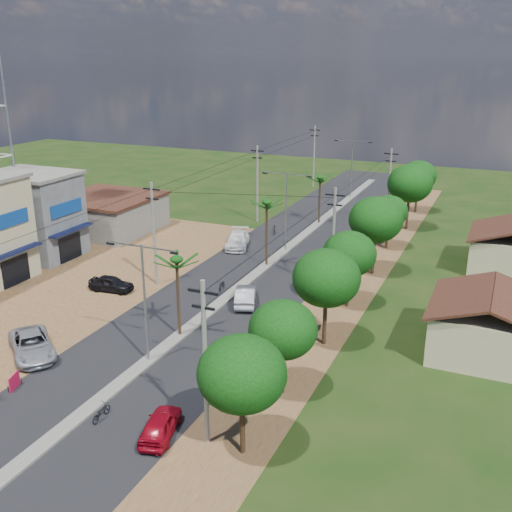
{
  "coord_description": "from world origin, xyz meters",
  "views": [
    {
      "loc": [
        20.23,
        -28.97,
        19.13
      ],
      "look_at": [
        1.4,
        14.3,
        3.0
      ],
      "focal_mm": 42.0,
      "sensor_mm": 36.0,
      "label": 1
    }
  ],
  "objects": [
    {
      "name": "car_red_near",
      "position": [
        5.0,
        -6.49,
        0.65
      ],
      "size": [
        2.47,
        4.08,
        1.3
      ],
      "primitive_type": "imported",
      "rotation": [
        0.0,
        0.0,
        3.4
      ],
      "color": "maroon",
      "rests_on": "ground"
    },
    {
      "name": "shophouse_grey",
      "position": [
        -21.98,
        14.0,
        4.16
      ],
      "size": [
        9.0,
        6.4,
        8.3
      ],
      "color": "#494C50",
      "rests_on": "ground"
    },
    {
      "name": "car_white_far",
      "position": [
        -5.0,
        24.2,
        0.76
      ],
      "size": [
        3.7,
        5.68,
        1.53
      ],
      "primitive_type": "imported",
      "rotation": [
        0.0,
        0.0,
        0.32
      ],
      "color": "silver",
      "rests_on": "ground"
    },
    {
      "name": "palm_median_far",
      "position": [
        0.0,
        36.0,
        5.26
      ],
      "size": [
        2.0,
        2.0,
        5.85
      ],
      "color": "black",
      "rests_on": "ground"
    },
    {
      "name": "tree_east_d",
      "position": [
        9.4,
        14.0,
        4.34
      ],
      "size": [
        4.2,
        4.2,
        6.13
      ],
      "color": "black",
      "rests_on": "ground"
    },
    {
      "name": "utility_pole_w_c",
      "position": [
        -7.0,
        34.0,
        4.76
      ],
      "size": [
        1.6,
        0.24,
        9.0
      ],
      "color": "#605E56",
      "rests_on": "ground"
    },
    {
      "name": "tree_east_h",
      "position": [
        9.5,
        46.0,
        4.64
      ],
      "size": [
        4.4,
        4.4,
        6.52
      ],
      "color": "black",
      "rests_on": "ground"
    },
    {
      "name": "low_shed",
      "position": [
        -21.0,
        24.0,
        1.97
      ],
      "size": [
        10.4,
        10.4,
        3.95
      ],
      "color": "#605E56",
      "rests_on": "ground"
    },
    {
      "name": "utility_pole_w_d",
      "position": [
        -7.0,
        55.0,
        4.76
      ],
      "size": [
        1.6,
        0.24,
        9.0
      ],
      "color": "#605E56",
      "rests_on": "ground"
    },
    {
      "name": "car_parked_dark",
      "position": [
        -9.61,
        9.07,
        0.65
      ],
      "size": [
        3.97,
        1.95,
        1.3
      ],
      "primitive_type": "imported",
      "rotation": [
        0.0,
        0.0,
        1.68
      ],
      "color": "black",
      "rests_on": "ground"
    },
    {
      "name": "moto_rider_west_a",
      "position": [
        -1.2,
        13.04,
        0.43
      ],
      "size": [
        0.92,
        1.71,
        0.85
      ],
      "primitive_type": "imported",
      "rotation": [
        0.0,
        0.0,
        0.23
      ],
      "color": "black",
      "rests_on": "ground"
    },
    {
      "name": "tree_east_g",
      "position": [
        9.8,
        38.0,
        5.24
      ],
      "size": [
        5.0,
        5.0,
        7.38
      ],
      "color": "black",
      "rests_on": "ground"
    },
    {
      "name": "utility_pole_e_c",
      "position": [
        7.5,
        38.0,
        4.76
      ],
      "size": [
        1.6,
        0.24,
        9.0
      ],
      "color": "#605E56",
      "rests_on": "ground"
    },
    {
      "name": "streetlight_far",
      "position": [
        0.0,
        50.0,
        4.79
      ],
      "size": [
        5.1,
        0.18,
        8.0
      ],
      "color": "gray",
      "rests_on": "ground"
    },
    {
      "name": "median",
      "position": [
        0.0,
        18.0,
        0.09
      ],
      "size": [
        1.0,
        90.0,
        0.18
      ],
      "primitive_type": "cube",
      "color": "#605E56",
      "rests_on": "ground"
    },
    {
      "name": "tree_east_f",
      "position": [
        9.2,
        30.0,
        3.89
      ],
      "size": [
        3.8,
        3.8,
        5.52
      ],
      "color": "black",
      "rests_on": "ground"
    },
    {
      "name": "dirt_shoulder_east",
      "position": [
        8.5,
        15.0,
        0.01
      ],
      "size": [
        5.0,
        90.0,
        0.03
      ],
      "primitive_type": "cube",
      "color": "#512F1B",
      "rests_on": "ground"
    },
    {
      "name": "car_silver_mid",
      "position": [
        1.9,
        11.07,
        0.72
      ],
      "size": [
        3.03,
        4.65,
        1.45
      ],
      "primitive_type": "imported",
      "rotation": [
        0.0,
        0.0,
        3.51
      ],
      "color": "#9A9CA2",
      "rests_on": "ground"
    },
    {
      "name": "house_east_near",
      "position": [
        20.0,
        10.0,
        2.39
      ],
      "size": [
        7.6,
        7.5,
        4.6
      ],
      "color": "tan",
      "rests_on": "ground"
    },
    {
      "name": "tree_east_e",
      "position": [
        9.6,
        22.0,
        5.09
      ],
      "size": [
        4.8,
        4.8,
        7.14
      ],
      "color": "black",
      "rests_on": "ground"
    },
    {
      "name": "dirt_lot_west",
      "position": [
        -15.0,
        8.0,
        0.02
      ],
      "size": [
        18.0,
        46.0,
        0.04
      ],
      "primitive_type": "cube",
      "color": "#512F1B",
      "rests_on": "ground"
    },
    {
      "name": "car_parked_silver",
      "position": [
        -7.5,
        -2.36,
        0.75
      ],
      "size": [
        5.75,
        5.31,
        1.5
      ],
      "primitive_type": "imported",
      "rotation": [
        0.0,
        0.0,
        0.89
      ],
      "color": "#9A9CA2",
      "rests_on": "ground"
    },
    {
      "name": "utility_pole_e_a",
      "position": [
        7.5,
        -6.0,
        4.76
      ],
      "size": [
        1.6,
        0.24,
        9.0
      ],
      "color": "#605E56",
      "rests_on": "ground"
    },
    {
      "name": "palm_median_near",
      "position": [
        0.0,
        4.0,
        5.54
      ],
      "size": [
        2.0,
        2.0,
        6.15
      ],
      "color": "black",
      "rests_on": "ground"
    },
    {
      "name": "palm_median_mid",
      "position": [
        0.0,
        20.0,
        5.9
      ],
      "size": [
        2.0,
        2.0,
        6.55
      ],
      "color": "black",
      "rests_on": "ground"
    },
    {
      "name": "road",
      "position": [
        0.0,
        15.0,
        0.02
      ],
      "size": [
        12.0,
        110.0,
        0.04
      ],
      "primitive_type": "cube",
      "color": "black",
      "rests_on": "ground"
    },
    {
      "name": "roadside_sign",
      "position": [
        -5.5,
        -6.0,
        0.48
      ],
      "size": [
        0.42,
        1.13,
        0.97
      ],
      "rotation": [
        0.0,
        0.0,
        0.3
      ],
      "color": "#A60F33",
      "rests_on": "ground"
    },
    {
      "name": "tree_east_a",
      "position": [
        9.5,
        -6.0,
        4.49
      ],
      "size": [
        4.4,
        4.4,
        6.37
      ],
      "color": "black",
      "rests_on": "ground"
    },
    {
      "name": "ground",
      "position": [
        0.0,
        0.0,
        0.0
      ],
      "size": [
        160.0,
        160.0,
        0.0
      ],
      "primitive_type": "plane",
      "color": "black",
      "rests_on": "ground"
    },
    {
      "name": "streetlight_mid",
      "position": [
        0.0,
        25.0,
        4.79
      ],
      "size": [
        5.1,
        0.18,
        8.0
      ],
      "color": "gray",
      "rests_on": "ground"
    },
    {
      "name": "tree_east_c",
      "position": [
        9.7,
        7.0,
        4.86
      ],
      "size": [
        4.6,
        4.6,
        6.83
      ],
      "color": "black",
      "rests_on": "ground"
    },
    {
      "name": "moto_rider_east",
      "position": [
        1.2,
        -6.5,
        0.42
      ],
      "size": [
        0.62,
        1.61,
        0.84
      ],
      "primitive_type": "imported",
      "rotation": [
        0.0,
        0.0,
        3.18
      ],
      "color": "black",
      "rests_on": "ground"
    },
    {
      "name": "moto_rider_west_b",
      "position": [
        -3.26,
        30.09,
        0.48
      ],
      "size": [
        0.98,
        1.65,
        0.96
      ],
      "primitive_type": "imported",
      "rotation": [
        0.0,
        0.0,
        0.36
      ],
      "color": "black",
      "rests_on": "ground"
    },
    {
      "name": "utility_pole_w_b",
      "position": [
        -7.0,
        12.0,
        4.76
      ],
      "size": [
        1.6,
        0.24,
        9.0
      ],
      "color": "#605E56",
      "rests_on": "ground"
    },
    {
      "name": "utility_pole_e_b",
      "position": [
        7.5,
        16.0,
        4.76
      ],
      "size": [
        1.6,
        0.24,
        9.0
      ],
      "color": "#605E56",
      "rests_on": "ground"
    },
    {
      "name": "tree_east_b",
      "position": [
        9.3,
        0.0,
        4.11
      ],
      "size": [
        4.0,
        4.0,
        5.83
      ],
      "color": "black",
      "rests_on": "ground"
    },
    {
      "name": "streetlight_near",
      "position": [
        0.0,
        0.0,
        4.79
      ],
      "size": [
        5.1,
        0.18,
        8.0
      ],
      "color": "gray",
      "rests_on": "ground"
    }
  ]
}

